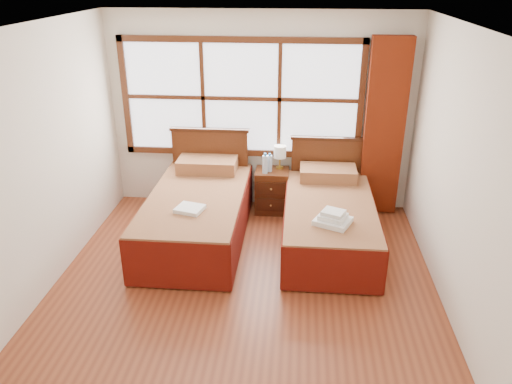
{
  "coord_description": "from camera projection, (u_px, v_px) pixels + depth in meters",
  "views": [
    {
      "loc": [
        0.52,
        -4.16,
        3.04
      ],
      "look_at": [
        0.08,
        0.7,
        0.85
      ],
      "focal_mm": 35.0,
      "sensor_mm": 36.0,
      "label": 1
    }
  ],
  "objects": [
    {
      "name": "floor",
      "position": [
        242.0,
        296.0,
        5.07
      ],
      "size": [
        4.5,
        4.5,
        0.0
      ],
      "primitive_type": "plane",
      "color": "brown",
      "rests_on": "ground"
    },
    {
      "name": "wall_right",
      "position": [
        466.0,
        186.0,
        4.38
      ],
      "size": [
        0.0,
        4.5,
        4.5
      ],
      "primitive_type": "plane",
      "rotation": [
        1.57,
        0.0,
        -1.57
      ],
      "color": "silver",
      "rests_on": "floor"
    },
    {
      "name": "wall_left",
      "position": [
        30.0,
        171.0,
        4.7
      ],
      "size": [
        0.0,
        4.5,
        4.5
      ],
      "primitive_type": "plane",
      "rotation": [
        1.57,
        0.0,
        1.57
      ],
      "color": "silver",
      "rests_on": "floor"
    },
    {
      "name": "ceiling",
      "position": [
        238.0,
        29.0,
        4.01
      ],
      "size": [
        4.5,
        4.5,
        0.0
      ],
      "primitive_type": "plane",
      "rotation": [
        3.14,
        0.0,
        0.0
      ],
      "color": "white",
      "rests_on": "wall_back"
    },
    {
      "name": "nightstand",
      "position": [
        272.0,
        191.0,
        6.75
      ],
      "size": [
        0.44,
        0.44,
        0.59
      ],
      "color": "#4C2310",
      "rests_on": "floor"
    },
    {
      "name": "window",
      "position": [
        241.0,
        98.0,
        6.49
      ],
      "size": [
        3.16,
        0.06,
        1.56
      ],
      "color": "white",
      "rests_on": "wall_back"
    },
    {
      "name": "bottle_far",
      "position": [
        270.0,
        163.0,
        6.56
      ],
      "size": [
        0.07,
        0.07,
        0.25
      ],
      "color": "silver",
      "rests_on": "nightstand"
    },
    {
      "name": "bottle_near",
      "position": [
        265.0,
        164.0,
        6.5
      ],
      "size": [
        0.07,
        0.07,
        0.27
      ],
      "color": "silver",
      "rests_on": "nightstand"
    },
    {
      "name": "towels_right",
      "position": [
        333.0,
        218.0,
        5.32
      ],
      "size": [
        0.45,
        0.43,
        0.15
      ],
      "rotation": [
        0.0,
        0.0,
        -0.42
      ],
      "color": "white",
      "rests_on": "bed_right"
    },
    {
      "name": "towels_left",
      "position": [
        190.0,
        209.0,
        5.52
      ],
      "size": [
        0.34,
        0.32,
        0.05
      ],
      "rotation": [
        0.0,
        0.0,
        -0.26
      ],
      "color": "white",
      "rests_on": "bed_left"
    },
    {
      "name": "curtain",
      "position": [
        384.0,
        129.0,
        6.38
      ],
      "size": [
        0.5,
        0.16,
        2.3
      ],
      "primitive_type": "cube",
      "color": "maroon",
      "rests_on": "wall_back"
    },
    {
      "name": "bed_left",
      "position": [
        198.0,
        212.0,
        6.08
      ],
      "size": [
        1.13,
        2.19,
        1.1
      ],
      "color": "#36180B",
      "rests_on": "floor"
    },
    {
      "name": "wall_back",
      "position": [
        260.0,
        113.0,
        6.58
      ],
      "size": [
        4.0,
        0.0,
        4.0
      ],
      "primitive_type": "plane",
      "rotation": [
        1.57,
        0.0,
        0.0
      ],
      "color": "silver",
      "rests_on": "floor"
    },
    {
      "name": "lamp",
      "position": [
        280.0,
        152.0,
        6.62
      ],
      "size": [
        0.16,
        0.16,
        0.32
      ],
      "color": "gold",
      "rests_on": "nightstand"
    },
    {
      "name": "bed_right",
      "position": [
        329.0,
        219.0,
        5.96
      ],
      "size": [
        1.06,
        2.08,
        1.03
      ],
      "color": "#36180B",
      "rests_on": "floor"
    }
  ]
}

